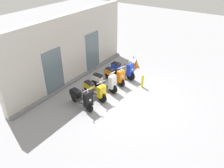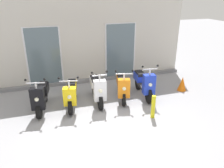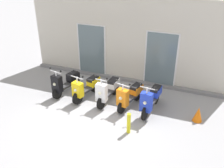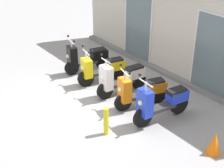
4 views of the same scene
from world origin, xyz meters
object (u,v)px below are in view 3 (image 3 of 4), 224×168
Objects in this scene: scooter_black at (65,82)px; scooter_orange at (130,95)px; traffic_cone at (198,114)px; scooter_yellow at (86,87)px; scooter_blue at (151,99)px; curb_bollard at (129,123)px; scooter_white at (108,90)px.

scooter_black is 1.00× the size of scooter_orange.
scooter_yellow is at bearing 179.59° from traffic_cone.
scooter_blue is (3.43, -0.08, 0.04)m from scooter_black.
curb_bollard reaches higher than traffic_cone.
scooter_yellow is 2.23× the size of curb_bollard.
scooter_orange is at bearing 106.65° from curb_bollard.
scooter_yellow is (0.92, -0.02, -0.03)m from scooter_black.
scooter_orange is 0.78m from scooter_blue.
scooter_white reaches higher than scooter_yellow.
scooter_yellow is at bearing 146.12° from curb_bollard.
traffic_cone is (1.95, 1.42, -0.09)m from curb_bollard.
curb_bollard is (-0.35, -1.40, -0.17)m from scooter_blue.
curb_bollard is at bearing -25.55° from scooter_black.
scooter_white is 1.97m from curb_bollard.
scooter_blue is at bearing -2.81° from scooter_white.
scooter_orange is (2.65, -0.04, 0.00)m from scooter_black.
traffic_cone is (1.60, 0.02, -0.26)m from scooter_blue.
scooter_orange is at bearing -0.62° from scooter_yellow.
scooter_orange is 1.50m from curb_bollard.
traffic_cone is at bearing -0.60° from scooter_black.
scooter_white is at bearing 1.90° from scooter_yellow.
curb_bollard is at bearing -143.98° from traffic_cone.
curb_bollard is (2.16, -1.45, -0.10)m from scooter_yellow.
scooter_black is 3.43m from scooter_blue.
scooter_blue is (2.51, -0.05, 0.07)m from scooter_yellow.
scooter_yellow is 1.73m from scooter_orange.
scooter_black reaches higher than scooter_yellow.
scooter_white is 3.11× the size of traffic_cone.
scooter_blue is 1.45m from curb_bollard.
scooter_yellow is 3.00× the size of traffic_cone.
scooter_white is at bearing 176.87° from scooter_orange.
scooter_white is (1.79, 0.01, 0.00)m from scooter_black.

